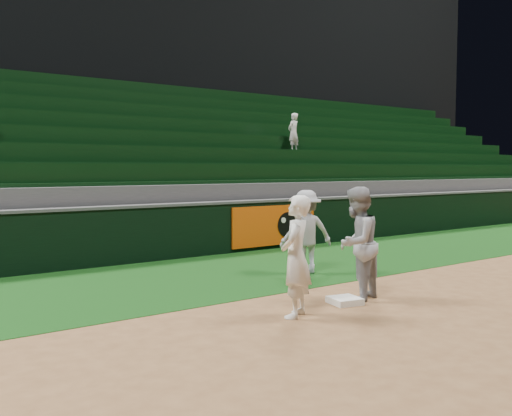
# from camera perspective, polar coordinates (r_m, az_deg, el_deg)

# --- Properties ---
(ground) EXTENTS (70.00, 70.00, 0.00)m
(ground) POSITION_cam_1_polar(r_m,az_deg,el_deg) (8.80, 6.92, -9.43)
(ground) COLOR brown
(ground) RESTS_ON ground
(foul_grass) EXTENTS (36.00, 4.20, 0.01)m
(foul_grass) POSITION_cam_1_polar(r_m,az_deg,el_deg) (11.12, -3.85, -6.56)
(foul_grass) COLOR black
(foul_grass) RESTS_ON ground
(upper_deck) EXTENTS (40.00, 12.00, 12.00)m
(upper_deck) POSITION_cam_1_polar(r_m,az_deg,el_deg) (24.70, -22.86, 12.92)
(upper_deck) COLOR black
(upper_deck) RESTS_ON ground
(first_base) EXTENTS (0.51, 0.51, 0.10)m
(first_base) POSITION_cam_1_polar(r_m,az_deg,el_deg) (8.80, 8.87, -9.13)
(first_base) COLOR white
(first_base) RESTS_ON ground
(first_baseman) EXTENTS (0.73, 0.68, 1.68)m
(first_baseman) POSITION_cam_1_polar(r_m,az_deg,el_deg) (7.82, 4.01, -4.86)
(first_baseman) COLOR white
(first_baseman) RESTS_ON ground
(baserunner) EXTENTS (1.02, 0.90, 1.76)m
(baserunner) POSITION_cam_1_polar(r_m,az_deg,el_deg) (8.95, 10.03, -3.52)
(baserunner) COLOR #9798A0
(baserunner) RESTS_ON ground
(base_coach) EXTENTS (1.19, 0.94, 1.61)m
(base_coach) POSITION_cam_1_polar(r_m,az_deg,el_deg) (11.07, 5.05, -2.38)
(base_coach) COLOR #999DA6
(base_coach) RESTS_ON foul_grass
(field_wall) EXTENTS (36.00, 0.45, 1.25)m
(field_wall) POSITION_cam_1_polar(r_m,az_deg,el_deg) (12.93, -9.05, -2.30)
(field_wall) COLOR black
(field_wall) RESTS_ON ground
(stadium_seating) EXTENTS (36.00, 5.95, 5.00)m
(stadium_seating) POSITION_cam_1_polar(r_m,az_deg,el_deg) (16.28, -15.35, 2.66)
(stadium_seating) COLOR #3A3B3D
(stadium_seating) RESTS_ON ground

